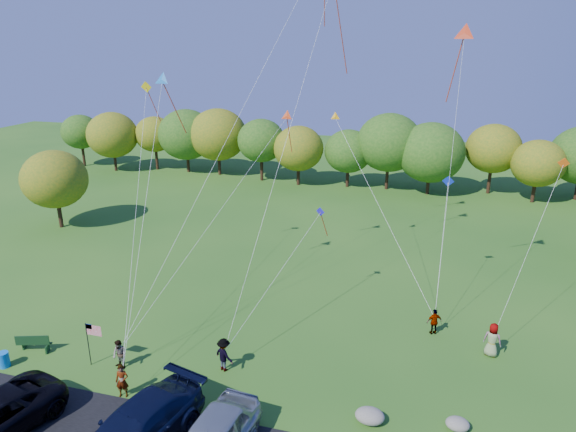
# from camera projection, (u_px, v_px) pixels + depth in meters

# --- Properties ---
(ground) EXTENTS (140.00, 140.00, 0.00)m
(ground) POSITION_uv_depth(u_px,v_px,m) (202.00, 399.00, 23.96)
(ground) COLOR #265919
(ground) RESTS_ON ground
(treeline) EXTENTS (75.95, 28.05, 8.36)m
(treeline) POSITION_uv_depth(u_px,v_px,m) (361.00, 149.00, 55.06)
(treeline) COLOR #382014
(treeline) RESTS_ON ground
(minivan_navy) EXTENTS (4.21, 6.95, 1.88)m
(minivan_navy) POSITION_uv_depth(u_px,v_px,m) (136.00, 430.00, 20.69)
(minivan_navy) COLOR black
(minivan_navy) RESTS_ON asphalt_lane
(flyer_a) EXTENTS (0.69, 0.54, 1.68)m
(flyer_a) POSITION_uv_depth(u_px,v_px,m) (122.00, 381.00, 23.90)
(flyer_a) COLOR #4C4C59
(flyer_a) RESTS_ON ground
(flyer_b) EXTENTS (0.92, 0.81, 1.59)m
(flyer_b) POSITION_uv_depth(u_px,v_px,m) (120.00, 355.00, 25.96)
(flyer_b) COLOR #4C4C59
(flyer_b) RESTS_ON ground
(flyer_c) EXTENTS (1.32, 1.08, 1.78)m
(flyer_c) POSITION_uv_depth(u_px,v_px,m) (224.00, 355.00, 25.79)
(flyer_c) COLOR #4C4C59
(flyer_c) RESTS_ON ground
(flyer_d) EXTENTS (0.98, 0.72, 1.55)m
(flyer_d) POSITION_uv_depth(u_px,v_px,m) (434.00, 322.00, 29.03)
(flyer_d) COLOR #4C4C59
(flyer_d) RESTS_ON ground
(flyer_e) EXTENTS (1.06, 0.85, 1.88)m
(flyer_e) POSITION_uv_depth(u_px,v_px,m) (492.00, 340.00, 26.97)
(flyer_e) COLOR #4C4C59
(flyer_e) RESTS_ON ground
(park_bench) EXTENTS (1.71, 0.82, 0.98)m
(park_bench) POSITION_uv_depth(u_px,v_px,m) (34.00, 343.00, 27.48)
(park_bench) COLOR #133618
(park_bench) RESTS_ON ground
(trash_barrel) EXTENTS (0.54, 0.54, 0.81)m
(trash_barrel) POSITION_uv_depth(u_px,v_px,m) (4.00, 360.00, 26.21)
(trash_barrel) COLOR blue
(trash_barrel) RESTS_ON ground
(flag_assembly) EXTENTS (0.90, 0.59, 2.44)m
(flag_assembly) POSITION_uv_depth(u_px,v_px,m) (91.00, 335.00, 25.84)
(flag_assembly) COLOR black
(flag_assembly) RESTS_ON ground
(boulder_near) EXTENTS (1.31, 1.02, 0.65)m
(boulder_near) POSITION_uv_depth(u_px,v_px,m) (370.00, 416.00, 22.41)
(boulder_near) COLOR gray
(boulder_near) RESTS_ON ground
(boulder_far) EXTENTS (1.02, 0.85, 0.53)m
(boulder_far) POSITION_uv_depth(u_px,v_px,m) (458.00, 424.00, 22.02)
(boulder_far) COLOR slate
(boulder_far) RESTS_ON ground
(kites_aloft) EXTENTS (25.31, 9.30, 15.99)m
(kites_aloft) POSITION_uv_depth(u_px,v_px,m) (330.00, 41.00, 30.12)
(kites_aloft) COLOR #FF501C
(kites_aloft) RESTS_ON ground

